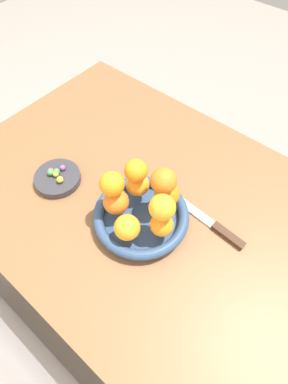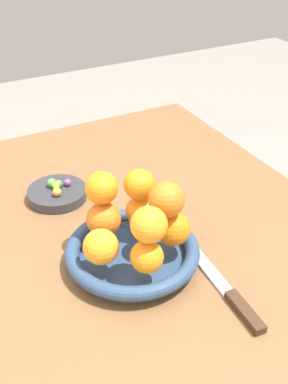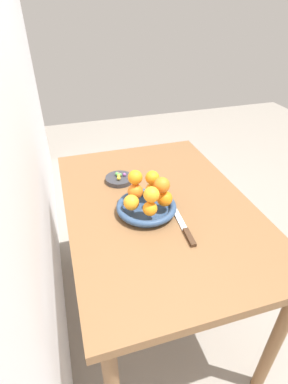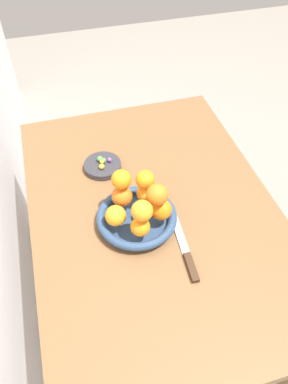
# 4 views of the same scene
# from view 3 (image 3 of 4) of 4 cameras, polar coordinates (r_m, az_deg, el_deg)

# --- Properties ---
(ground_plane) EXTENTS (6.00, 6.00, 0.00)m
(ground_plane) POSITION_cam_3_polar(r_m,az_deg,el_deg) (1.80, 2.10, -21.62)
(ground_plane) COLOR gray
(dining_table) EXTENTS (1.10, 0.76, 0.74)m
(dining_table) POSITION_cam_3_polar(r_m,az_deg,el_deg) (1.31, 2.69, -5.36)
(dining_table) COLOR brown
(dining_table) RESTS_ON ground_plane
(fruit_bowl) EXTENTS (0.24, 0.24, 0.04)m
(fruit_bowl) POSITION_cam_3_polar(r_m,az_deg,el_deg) (1.20, 0.46, -3.00)
(fruit_bowl) COLOR navy
(fruit_bowl) RESTS_ON dining_table
(candy_dish) EXTENTS (0.13, 0.13, 0.02)m
(candy_dish) POSITION_cam_3_polar(r_m,az_deg,el_deg) (1.40, -4.75, 2.45)
(candy_dish) COLOR #333338
(candy_dish) RESTS_ON dining_table
(orange_0) EXTENTS (0.06, 0.06, 0.06)m
(orange_0) POSITION_cam_3_polar(r_m,az_deg,el_deg) (1.16, 3.74, -1.30)
(orange_0) COLOR orange
(orange_0) RESTS_ON fruit_bowl
(orange_1) EXTENTS (0.06, 0.06, 0.06)m
(orange_1) POSITION_cam_3_polar(r_m,az_deg,el_deg) (1.22, 1.72, 0.44)
(orange_1) COLOR orange
(orange_1) RESTS_ON fruit_bowl
(orange_2) EXTENTS (0.06, 0.06, 0.06)m
(orange_2) POSITION_cam_3_polar(r_m,az_deg,el_deg) (1.20, -1.66, 0.09)
(orange_2) COLOR orange
(orange_2) RESTS_ON fruit_bowl
(orange_3) EXTENTS (0.06, 0.06, 0.06)m
(orange_3) POSITION_cam_3_polar(r_m,az_deg,el_deg) (1.14, -2.43, -2.01)
(orange_3) COLOR orange
(orange_3) RESTS_ON fruit_bowl
(orange_4) EXTENTS (0.06, 0.06, 0.06)m
(orange_4) POSITION_cam_3_polar(r_m,az_deg,el_deg) (1.12, 1.15, -3.20)
(orange_4) COLOR orange
(orange_4) RESTS_ON fruit_bowl
(orange_5) EXTENTS (0.06, 0.06, 0.06)m
(orange_5) POSITION_cam_3_polar(r_m,az_deg,el_deg) (1.19, 1.60, 2.76)
(orange_5) COLOR orange
(orange_5) RESTS_ON orange_1
(orange_6) EXTENTS (0.06, 0.06, 0.06)m
(orange_6) POSITION_cam_3_polar(r_m,az_deg,el_deg) (1.09, 1.43, -0.49)
(orange_6) COLOR orange
(orange_6) RESTS_ON orange_4
(orange_7) EXTENTS (0.06, 0.06, 0.06)m
(orange_7) POSITION_cam_3_polar(r_m,az_deg,el_deg) (1.18, -1.70, 2.81)
(orange_7) COLOR orange
(orange_7) RESTS_ON orange_2
(orange_8) EXTENTS (0.06, 0.06, 0.06)m
(orange_8) POSITION_cam_3_polar(r_m,az_deg,el_deg) (1.13, 3.42, 1.34)
(orange_8) COLOR orange
(orange_8) RESTS_ON orange_0
(candy_ball_0) EXTENTS (0.02, 0.02, 0.02)m
(candy_ball_0) POSITION_cam_3_polar(r_m,az_deg,el_deg) (1.40, -4.59, 3.29)
(candy_ball_0) COLOR #4C9947
(candy_ball_0) RESTS_ON candy_dish
(candy_ball_1) EXTENTS (0.02, 0.02, 0.02)m
(candy_ball_1) POSITION_cam_3_polar(r_m,az_deg,el_deg) (1.39, -4.82, 3.11)
(candy_ball_1) COLOR gold
(candy_ball_1) RESTS_ON candy_dish
(candy_ball_2) EXTENTS (0.02, 0.02, 0.02)m
(candy_ball_2) POSITION_cam_3_polar(r_m,az_deg,el_deg) (1.41, -5.04, 3.51)
(candy_ball_2) COLOR #C6384C
(candy_ball_2) RESTS_ON candy_dish
(candy_ball_3) EXTENTS (0.02, 0.02, 0.02)m
(candy_ball_3) POSITION_cam_3_polar(r_m,az_deg,el_deg) (1.37, -4.82, 2.64)
(candy_ball_3) COLOR gold
(candy_ball_3) RESTS_ON candy_dish
(candy_ball_4) EXTENTS (0.02, 0.02, 0.02)m
(candy_ball_4) POSITION_cam_3_polar(r_m,az_deg,el_deg) (1.40, -5.16, 3.44)
(candy_ball_4) COLOR #4C9947
(candy_ball_4) RESTS_ON candy_dish
(candy_ball_5) EXTENTS (0.02, 0.02, 0.02)m
(candy_ball_5) POSITION_cam_3_polar(r_m,az_deg,el_deg) (1.40, -3.76, 3.34)
(candy_ball_5) COLOR #8C4C99
(candy_ball_5) RESTS_ON candy_dish
(knife) EXTENTS (0.26, 0.04, 0.01)m
(knife) POSITION_cam_3_polar(r_m,az_deg,el_deg) (1.14, 7.57, -6.58)
(knife) COLOR #3F2819
(knife) RESTS_ON dining_table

